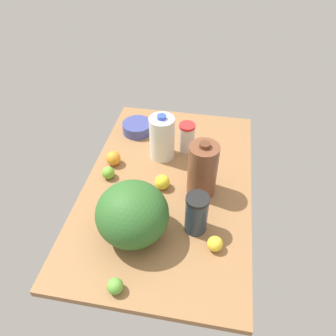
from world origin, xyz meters
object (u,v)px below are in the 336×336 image
Objects in this scene: watermelon at (132,214)px; lime_far_back at (108,173)px; lemon_beside_bowl at (215,244)px; chocolate_milk_jug at (202,170)px; lemon_loose at (162,182)px; mixing_bowl at (137,127)px; orange_by_jug at (113,158)px; lime_near_front at (115,286)px; shaker_bottle at (196,214)px; milk_jug at (162,138)px; tumbler_cup at (187,137)px.

lime_far_back is at bearing 34.46° from watermelon.
lemon_beside_bowl is 1.01× the size of lime_far_back.
lemon_loose is at bearing 94.02° from chocolate_milk_jug.
orange_by_jug is at bearing 169.83° from mixing_bowl.
lime_far_back is (0.75, 43.41, -9.81)cm from chocolate_milk_jug.
lemon_loose is (51.42, -6.56, 0.58)cm from lime_near_front.
mixing_bowl is at bearing 9.34° from lime_near_front.
lemon_loose is (20.21, 17.43, -5.74)cm from shaker_bottle.
lime_far_back is (-20.08, 21.75, -8.32)cm from milk_jug.
watermelon is at bearing 87.25° from lemon_beside_bowl.
shaker_bottle is 2.67× the size of lemon_loose.
chocolate_milk_jug is 32.33cm from lemon_beside_bowl.
milk_jug is 30.09cm from chocolate_milk_jug.
mixing_bowl is at bearing 70.03° from tumbler_cup.
milk_jug is at bearing 27.20° from shaker_bottle.
shaker_bottle is 0.67× the size of chocolate_milk_jug.
shaker_bottle is at bearing -168.11° from tumbler_cup.
lemon_beside_bowl is at bearing -92.75° from watermelon.
lime_near_front is at bearing 170.39° from tumbler_cup.
lemon_loose is at bearing 42.22° from lemon_beside_bowl.
milk_jug is 47.56cm from shaker_bottle.
tumbler_cup is 2.73× the size of lime_near_front.
orange_by_jug is 1.20× the size of lime_far_back.
orange_by_jug is 28.92cm from lemon_loose.
shaker_bottle reaches higher than lime_far_back.
lemon_loose is at bearing -94.33° from lime_far_back.
mixing_bowl is 2.64× the size of lemon_beside_bowl.
shaker_bottle is at bearing -117.03° from lime_far_back.
shaker_bottle is at bearing -37.55° from lime_near_front.
watermelon is 4.07× the size of lemon_loose.
lime_near_front is (-24.52, 0.33, -9.17)cm from watermelon.
lime_near_front is at bearing 155.55° from chocolate_milk_jug.
shaker_bottle reaches higher than mixing_bowl.
shaker_bottle is at bearing -146.86° from mixing_bowl.
shaker_bottle is at bearing -152.80° from milk_jug.
watermelon is 4.91× the size of lime_near_front.
orange_by_jug is at bearing 27.71° from watermelon.
lemon_loose is at bearing 166.31° from tumbler_cup.
chocolate_milk_jug is at bearing -40.02° from watermelon.
lemon_loose is (-11.65, -26.47, -0.15)cm from orange_by_jug.
chocolate_milk_jug is 4.79× the size of lime_near_front.
lemon_loose is at bearing 40.79° from shaker_bottle.
lime_near_front is at bearing 125.40° from lemon_beside_bowl.
lemon_beside_bowl is (-1.54, -32.02, -8.98)cm from watermelon.
shaker_bottle is at bearing -125.96° from orange_by_jug.
milk_jug reaches higher than lemon_beside_bowl.
milk_jug is 25.70cm from orange_by_jug.
watermelon reaches higher than lime_near_front.
orange_by_jug is at bearing 52.52° from lemon_beside_bowl.
lime_far_back is at bearing 129.26° from tumbler_cup.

